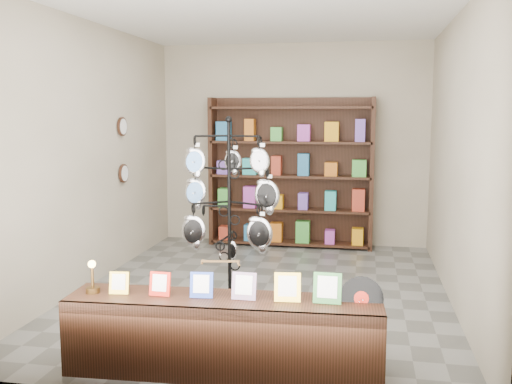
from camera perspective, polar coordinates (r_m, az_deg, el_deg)
ground at (r=6.44m, az=0.69°, el=-9.88°), size 5.00×5.00×0.00m
room_envelope at (r=6.14m, az=0.72°, el=6.81°), size 5.00×5.00×5.00m
display_tree at (r=5.48m, az=-2.70°, el=-1.00°), size 0.99×0.88×1.94m
front_shelf at (r=4.46m, az=-3.30°, el=-14.10°), size 2.40×0.61×0.84m
back_shelving at (r=8.46m, az=3.48°, el=1.48°), size 2.42×0.36×2.20m
wall_clocks at (r=7.51m, az=-13.16°, el=4.10°), size 0.03×0.24×0.84m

